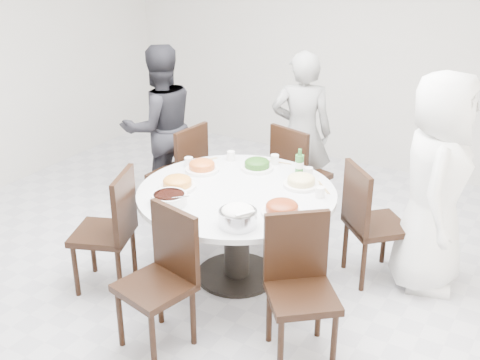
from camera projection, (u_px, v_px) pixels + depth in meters
The scene contains 22 objects.
floor at pixel (220, 287), 4.67m from camera, with size 6.00×6.00×0.01m, color silver.
wall_back at pixel (366, 42), 6.48m from camera, with size 6.00×0.01×2.80m, color beige.
dining_table at pixel (237, 235), 4.66m from camera, with size 1.50×1.50×0.75m, color silver.
chair_ne at pixel (377, 223), 4.63m from camera, with size 0.42×0.42×0.95m, color black.
chair_n at pixel (302, 173), 5.52m from camera, with size 0.42×0.42×0.95m, color black.
chair_nw at pixel (177, 173), 5.53m from camera, with size 0.42×0.42×0.95m, color black.
chair_sw at pixel (102, 231), 4.51m from camera, with size 0.42×0.42×0.95m, color black.
chair_s at pixel (154, 284), 3.85m from camera, with size 0.42×0.42×0.95m, color black.
chair_se at pixel (302, 293), 3.76m from camera, with size 0.42×0.42×0.95m, color black.
diner_right at pixel (435, 184), 4.40m from camera, with size 0.82×0.54×1.68m, color white.
diner_middle at pixel (301, 133), 5.61m from camera, with size 0.57×0.37×1.56m, color black.
diner_left at pixel (160, 127), 5.75m from camera, with size 0.77×0.60×1.58m, color black.
dish_greens at pixel (257, 166), 4.88m from camera, with size 0.26×0.26×0.07m, color white.
dish_pale at pixel (301, 182), 4.57m from camera, with size 0.27×0.27×0.07m, color white.
dish_orange at pixel (202, 167), 4.84m from camera, with size 0.27×0.27×0.07m, color white.
dish_redbrown at pixel (282, 209), 4.14m from camera, with size 0.29×0.29×0.07m, color white.
dish_tofu at pixel (177, 184), 4.54m from camera, with size 0.28×0.28×0.07m, color white.
rice_bowl at pixel (238, 218), 3.98m from camera, with size 0.26×0.26×0.11m, color silver.
soup_bowl at pixel (169, 199), 4.29m from camera, with size 0.25×0.25×0.08m, color white.
beverage_bottle at pixel (299, 163), 4.71m from camera, with size 0.07×0.07×0.23m, color #29682A.
tea_cups at pixel (277, 161), 4.94m from camera, with size 0.07×0.07×0.08m, color white.
chopsticks at pixel (276, 160), 5.06m from camera, with size 0.24×0.04×0.01m, color tan, non-canonical shape.
Camera 1 is at (2.12, -3.32, 2.64)m, focal length 45.00 mm.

